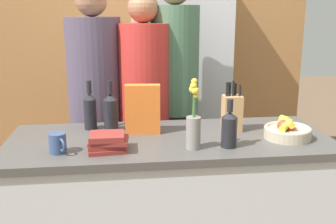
% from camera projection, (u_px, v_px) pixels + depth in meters
% --- Properties ---
extents(kitchen_island, '(1.69, 0.67, 0.90)m').
position_uv_depth(kitchen_island, '(170.00, 214.00, 2.17)').
color(kitchen_island, silver).
rests_on(kitchen_island, ground_plane).
extents(back_wall_wood, '(2.89, 0.12, 2.60)m').
position_uv_depth(back_wall_wood, '(147.00, 39.00, 3.52)').
color(back_wall_wood, '#9E6B3D').
rests_on(back_wall_wood, ground_plane).
extents(refrigerator, '(0.75, 0.63, 1.93)m').
position_uv_depth(refrigerator, '(179.00, 82.00, 3.28)').
color(refrigerator, '#B7B7BC').
rests_on(refrigerator, ground_plane).
extents(fruit_bowl, '(0.24, 0.24, 0.10)m').
position_uv_depth(fruit_bowl, '(287.00, 130.00, 2.05)').
color(fruit_bowl, tan).
rests_on(fruit_bowl, kitchen_island).
extents(knife_block, '(0.10, 0.09, 0.28)m').
position_uv_depth(knife_block, '(232.00, 112.00, 2.15)').
color(knife_block, tan).
rests_on(knife_block, kitchen_island).
extents(flower_vase, '(0.07, 0.07, 0.34)m').
position_uv_depth(flower_vase, '(193.00, 124.00, 1.87)').
color(flower_vase, gray).
rests_on(flower_vase, kitchen_island).
extents(cereal_box, '(0.19, 0.08, 0.27)m').
position_uv_depth(cereal_box, '(143.00, 109.00, 2.10)').
color(cereal_box, orange).
rests_on(cereal_box, kitchen_island).
extents(coffee_mug, '(0.09, 0.11, 0.09)m').
position_uv_depth(coffee_mug, '(58.00, 143.00, 1.83)').
color(coffee_mug, '#334770').
rests_on(coffee_mug, kitchen_island).
extents(book_stack, '(0.20, 0.17, 0.08)m').
position_uv_depth(book_stack, '(107.00, 142.00, 1.86)').
color(book_stack, maroon).
rests_on(book_stack, kitchen_island).
extents(bottle_oil, '(0.08, 0.08, 0.28)m').
position_uv_depth(bottle_oil, '(111.00, 111.00, 2.16)').
color(bottle_oil, black).
rests_on(bottle_oil, kitchen_island).
extents(bottle_vinegar, '(0.07, 0.07, 0.27)m').
position_uv_depth(bottle_vinegar, '(90.00, 110.00, 2.19)').
color(bottle_vinegar, black).
rests_on(bottle_vinegar, kitchen_island).
extents(bottle_wine, '(0.08, 0.08, 0.24)m').
position_uv_depth(bottle_wine, '(229.00, 128.00, 1.90)').
color(bottle_wine, black).
rests_on(bottle_wine, kitchen_island).
extents(person_at_sink, '(0.36, 0.36, 1.70)m').
position_uv_depth(person_at_sink, '(96.00, 102.00, 2.61)').
color(person_at_sink, '#383842').
rests_on(person_at_sink, ground_plane).
extents(person_in_blue, '(0.34, 0.34, 1.66)m').
position_uv_depth(person_in_blue, '(145.00, 105.00, 2.62)').
color(person_in_blue, '#383842').
rests_on(person_in_blue, ground_plane).
extents(person_in_red_tee, '(0.33, 0.33, 1.78)m').
position_uv_depth(person_in_red_tee, '(175.00, 90.00, 2.70)').
color(person_in_red_tee, '#383842').
rests_on(person_in_red_tee, ground_plane).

